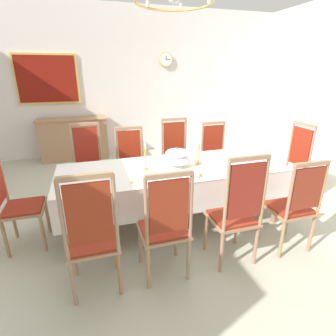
{
  "coord_description": "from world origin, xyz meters",
  "views": [
    {
      "loc": [
        -0.94,
        -3.06,
        1.86
      ],
      "look_at": [
        -0.07,
        -0.2,
        0.75
      ],
      "focal_mm": 28.22,
      "sensor_mm": 36.0,
      "label": 1
    }
  ],
  "objects_px": {
    "chair_south_a": "(92,235)",
    "chair_south_c": "(236,211)",
    "chair_head_east": "(291,166)",
    "bowl_near_left": "(191,175)",
    "dining_table": "(173,173)",
    "mounted_clock": "(166,59)",
    "chandelier": "(174,2)",
    "sideboard": "(74,139)",
    "bowl_near_right": "(146,181)",
    "bowl_far_right": "(173,179)",
    "chair_north_a": "(88,164)",
    "chair_north_c": "(176,156)",
    "spoon_secondary": "(133,183)",
    "chair_north_d": "(215,154)",
    "framed_painting": "(47,79)",
    "bowl_far_left": "(169,156)",
    "spoon_primary": "(201,175)",
    "chair_south_d": "(294,204)",
    "soup_tureen": "(177,157)",
    "chair_south_b": "(165,225)",
    "candlestick_west": "(145,157)",
    "candlestick_east": "(199,153)",
    "chair_head_west": "(16,201)",
    "chair_north_b": "(131,162)"
  },
  "relations": [
    {
      "from": "dining_table",
      "to": "mounted_clock",
      "type": "bearing_deg",
      "value": 74.87
    },
    {
      "from": "bowl_near_right",
      "to": "bowl_far_right",
      "type": "distance_m",
      "value": 0.29
    },
    {
      "from": "chair_south_d",
      "to": "candlestick_west",
      "type": "distance_m",
      "value": 1.69
    },
    {
      "from": "spoon_primary",
      "to": "spoon_secondary",
      "type": "height_order",
      "value": "same"
    },
    {
      "from": "chair_south_a",
      "to": "chair_south_c",
      "type": "relative_size",
      "value": 0.99
    },
    {
      "from": "bowl_far_left",
      "to": "chair_head_east",
      "type": "bearing_deg",
      "value": -12.82
    },
    {
      "from": "candlestick_west",
      "to": "framed_painting",
      "type": "relative_size",
      "value": 0.31
    },
    {
      "from": "chair_south_c",
      "to": "chandelier",
      "type": "distance_m",
      "value": 2.16
    },
    {
      "from": "chair_north_a",
      "to": "bowl_far_left",
      "type": "relative_size",
      "value": 7.28
    },
    {
      "from": "chair_head_east",
      "to": "bowl_near_left",
      "type": "height_order",
      "value": "chair_head_east"
    },
    {
      "from": "chair_north_a",
      "to": "chair_south_d",
      "type": "xyz_separation_m",
      "value": [
        2.04,
        -1.83,
        -0.04
      ]
    },
    {
      "from": "chair_head_east",
      "to": "sideboard",
      "type": "bearing_deg",
      "value": 44.14
    },
    {
      "from": "mounted_clock",
      "to": "chair_head_west",
      "type": "bearing_deg",
      "value": -128.45
    },
    {
      "from": "chair_south_a",
      "to": "spoon_secondary",
      "type": "xyz_separation_m",
      "value": [
        0.44,
        0.56,
        0.18
      ]
    },
    {
      "from": "bowl_near_left",
      "to": "chair_south_b",
      "type": "bearing_deg",
      "value": -130.49
    },
    {
      "from": "chair_head_west",
      "to": "chair_head_east",
      "type": "distance_m",
      "value": 3.53
    },
    {
      "from": "chair_south_a",
      "to": "chair_north_c",
      "type": "relative_size",
      "value": 1.0
    },
    {
      "from": "chair_head_east",
      "to": "bowl_far_right",
      "type": "bearing_deg",
      "value": 102.06
    },
    {
      "from": "chair_south_b",
      "to": "chair_north_c",
      "type": "relative_size",
      "value": 0.95
    },
    {
      "from": "framed_painting",
      "to": "bowl_near_right",
      "type": "bearing_deg",
      "value": -71.73
    },
    {
      "from": "bowl_near_left",
      "to": "bowl_far_left",
      "type": "height_order",
      "value": "bowl_near_left"
    },
    {
      "from": "bowl_near_left",
      "to": "bowl_far_right",
      "type": "bearing_deg",
      "value": -171.5
    },
    {
      "from": "candlestick_west",
      "to": "bowl_near_left",
      "type": "distance_m",
      "value": 0.59
    },
    {
      "from": "chandelier",
      "to": "chair_north_b",
      "type": "bearing_deg",
      "value": 111.87
    },
    {
      "from": "chair_south_c",
      "to": "sideboard",
      "type": "height_order",
      "value": "chair_south_c"
    },
    {
      "from": "bowl_far_right",
      "to": "dining_table",
      "type": "bearing_deg",
      "value": 72.76
    },
    {
      "from": "chair_north_a",
      "to": "chair_north_c",
      "type": "bearing_deg",
      "value": -180.0
    },
    {
      "from": "candlestick_west",
      "to": "dining_table",
      "type": "bearing_deg",
      "value": 0.0
    },
    {
      "from": "candlestick_west",
      "to": "spoon_primary",
      "type": "xyz_separation_m",
      "value": [
        0.56,
        -0.35,
        -0.15
      ]
    },
    {
      "from": "chair_south_a",
      "to": "chair_head_east",
      "type": "height_order",
      "value": "chair_head_east"
    },
    {
      "from": "bowl_near_right",
      "to": "spoon_primary",
      "type": "height_order",
      "value": "bowl_near_right"
    },
    {
      "from": "chair_south_c",
      "to": "chandelier",
      "type": "bearing_deg",
      "value": 111.14
    },
    {
      "from": "chair_south_a",
      "to": "chair_head_east",
      "type": "relative_size",
      "value": 0.98
    },
    {
      "from": "chair_south_c",
      "to": "mounted_clock",
      "type": "bearing_deg",
      "value": 82.6
    },
    {
      "from": "bowl_far_left",
      "to": "dining_table",
      "type": "bearing_deg",
      "value": -100.71
    },
    {
      "from": "spoon_secondary",
      "to": "mounted_clock",
      "type": "distance_m",
      "value": 4.22
    },
    {
      "from": "soup_tureen",
      "to": "framed_painting",
      "type": "height_order",
      "value": "framed_painting"
    },
    {
      "from": "framed_painting",
      "to": "chandelier",
      "type": "relative_size",
      "value": 1.54
    },
    {
      "from": "chair_north_d",
      "to": "framed_painting",
      "type": "bearing_deg",
      "value": -42.37
    },
    {
      "from": "soup_tureen",
      "to": "bowl_far_left",
      "type": "relative_size",
      "value": 1.97
    },
    {
      "from": "soup_tureen",
      "to": "chandelier",
      "type": "xyz_separation_m",
      "value": [
        -0.05,
        0.0,
        1.63
      ]
    },
    {
      "from": "chair_south_d",
      "to": "soup_tureen",
      "type": "bearing_deg",
      "value": 137.49
    },
    {
      "from": "chair_north_c",
      "to": "chair_head_east",
      "type": "distance_m",
      "value": 1.68
    },
    {
      "from": "dining_table",
      "to": "spoon_secondary",
      "type": "relative_size",
      "value": 15.51
    },
    {
      "from": "chair_north_c",
      "to": "chair_south_b",
      "type": "bearing_deg",
      "value": 68.51
    },
    {
      "from": "candlestick_east",
      "to": "chandelier",
      "type": "distance_m",
      "value": 1.63
    },
    {
      "from": "chair_north_d",
      "to": "chair_south_d",
      "type": "bearing_deg",
      "value": 90.0
    },
    {
      "from": "chair_head_east",
      "to": "bowl_near_left",
      "type": "distance_m",
      "value": 1.72
    },
    {
      "from": "chair_south_c",
      "to": "bowl_far_left",
      "type": "bearing_deg",
      "value": 102.2
    },
    {
      "from": "chair_south_c",
      "to": "spoon_secondary",
      "type": "height_order",
      "value": "chair_south_c"
    }
  ]
}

